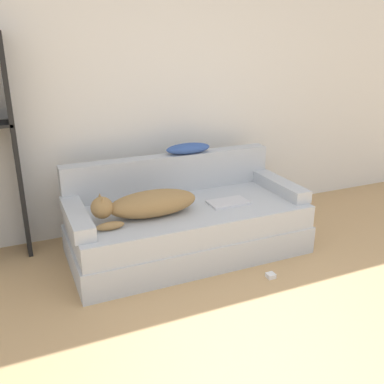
{
  "coord_description": "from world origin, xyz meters",
  "views": [
    {
      "loc": [
        -1.34,
        -1.05,
        1.73
      ],
      "look_at": [
        -0.05,
        1.87,
        0.57
      ],
      "focal_mm": 40.0,
      "sensor_mm": 36.0,
      "label": 1
    }
  ],
  "objects_px": {
    "dog": "(147,204)",
    "throw_pillow": "(188,148)",
    "couch": "(187,229)",
    "laptop": "(228,202)",
    "power_adapter": "(271,276)"
  },
  "relations": [
    {
      "from": "dog",
      "to": "laptop",
      "type": "height_order",
      "value": "dog"
    },
    {
      "from": "couch",
      "to": "laptop",
      "type": "xyz_separation_m",
      "value": [
        0.33,
        -0.09,
        0.22
      ]
    },
    {
      "from": "couch",
      "to": "dog",
      "type": "height_order",
      "value": "dog"
    },
    {
      "from": "couch",
      "to": "throw_pillow",
      "type": "distance_m",
      "value": 0.73
    },
    {
      "from": "power_adapter",
      "to": "throw_pillow",
      "type": "bearing_deg",
      "value": 103.03
    },
    {
      "from": "couch",
      "to": "power_adapter",
      "type": "distance_m",
      "value": 0.8
    },
    {
      "from": "dog",
      "to": "laptop",
      "type": "relative_size",
      "value": 2.52
    },
    {
      "from": "dog",
      "to": "laptop",
      "type": "xyz_separation_m",
      "value": [
        0.71,
        -0.0,
        -0.09
      ]
    },
    {
      "from": "couch",
      "to": "throw_pillow",
      "type": "bearing_deg",
      "value": 65.57
    },
    {
      "from": "power_adapter",
      "to": "couch",
      "type": "bearing_deg",
      "value": 122.38
    },
    {
      "from": "couch",
      "to": "dog",
      "type": "relative_size",
      "value": 2.34
    },
    {
      "from": "laptop",
      "to": "throw_pillow",
      "type": "distance_m",
      "value": 0.62
    },
    {
      "from": "throw_pillow",
      "to": "laptop",
      "type": "bearing_deg",
      "value": -71.69
    },
    {
      "from": "dog",
      "to": "throw_pillow",
      "type": "height_order",
      "value": "throw_pillow"
    },
    {
      "from": "couch",
      "to": "dog",
      "type": "xyz_separation_m",
      "value": [
        -0.38,
        -0.09,
        0.32
      ]
    }
  ]
}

